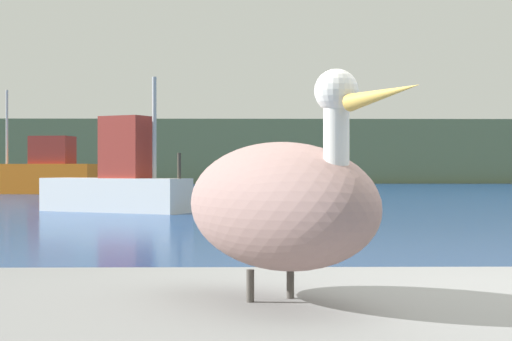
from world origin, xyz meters
name	(u,v)px	position (x,y,z in m)	size (l,w,h in m)	color
hillside_backdrop	(255,153)	(0.00, 73.51, 2.64)	(140.00, 15.97, 5.29)	#6B7A51
pelican	(279,204)	(-1.12, -0.41, 1.10)	(0.99, 1.33, 0.86)	gray
fishing_boat_white	(119,180)	(-4.75, 20.53, 0.90)	(4.53, 3.17, 3.78)	white
fishing_boat_orange	(42,173)	(-11.04, 38.13, 1.00)	(5.93, 2.96, 5.11)	orange
mooring_buoy	(283,212)	(-0.38, 14.67, 0.29)	(0.59, 0.59, 0.59)	yellow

